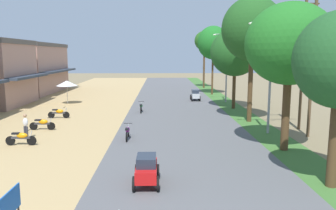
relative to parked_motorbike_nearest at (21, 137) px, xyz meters
name	(u,v)px	position (x,y,z in m)	size (l,w,h in m)	color
shophouse_far	(29,68)	(-10.27, 27.69, 2.90)	(8.74, 13.12, 6.90)	tan
parked_motorbike_nearest	(21,137)	(0.00, 0.00, 0.00)	(1.80, 0.54, 0.94)	black
parked_motorbike_second	(43,123)	(-0.16, 3.98, 0.00)	(1.80, 0.54, 0.94)	black
parked_motorbike_third	(59,112)	(-0.32, 8.34, 0.00)	(1.80, 0.54, 0.94)	black
street_signboard	(10,206)	(3.92, -10.14, 0.55)	(0.06, 1.30, 1.50)	#262628
vendor_umbrella	(67,83)	(-1.86, 16.47, 1.75)	(2.20, 2.20, 2.52)	#99999E
pedestrian_on_shoulder	(26,125)	(-0.31, 1.46, 0.41)	(0.43, 0.37, 1.62)	#33333D
median_tree_second	(290,44)	(15.13, -1.24, 5.34)	(4.75, 4.75, 8.08)	#4C351E
median_tree_third	(252,29)	(15.28, 6.67, 6.72)	(4.73, 4.73, 9.69)	#4C351E
median_tree_fourth	(235,52)	(15.45, 13.12, 5.01)	(4.78, 4.78, 7.84)	#4C351E
median_tree_fifth	(213,43)	(15.11, 24.65, 6.32)	(4.09, 4.09, 9.00)	#4C351E
median_tree_sixth	(204,41)	(15.15, 33.48, 6.86)	(3.13, 3.13, 8.96)	#4C351E
streetlamp_near	(271,69)	(15.51, 2.73, 3.85)	(3.16, 0.20, 7.51)	gray
streetlamp_mid	(227,63)	(15.51, 17.35, 3.92)	(3.16, 0.20, 7.64)	gray
streetlamp_far	(203,60)	(15.51, 37.04, 3.86)	(3.16, 0.20, 7.52)	gray
utility_pole_near	(303,62)	(18.23, 4.11, 4.30)	(1.80, 0.20, 9.32)	brown
utility_pole_far	(313,60)	(17.91, 1.92, 4.45)	(1.80, 0.20, 9.61)	brown
car_hatchback_red	(147,169)	(7.62, -6.10, 0.19)	(1.04, 2.00, 1.23)	red
car_hatchback_silver	(195,95)	(12.22, 18.74, 0.19)	(1.04, 2.00, 1.23)	#B7BCC1
motorbike_ahead_third	(128,131)	(6.11, 1.23, 0.02)	(0.54, 1.80, 0.94)	black
motorbike_ahead_fourth	(141,107)	(6.40, 11.05, 0.02)	(0.54, 1.80, 0.94)	black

